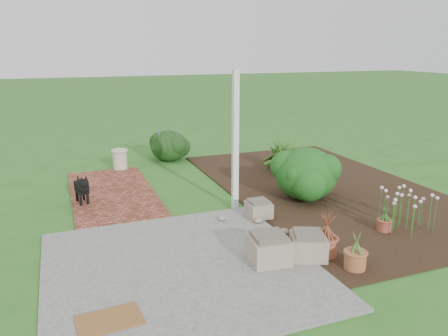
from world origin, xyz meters
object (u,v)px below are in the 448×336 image
object	(u,v)px
black_dog	(82,187)
cream_ceramic_urn	(120,159)
stone_trough_near	(308,246)
evergreen_shrub	(306,172)

from	to	relation	value
black_dog	cream_ceramic_urn	size ratio (longest dim) A/B	1.35
stone_trough_near	black_dog	xyz separation A→B (m)	(-2.78, 3.39, 0.16)
stone_trough_near	cream_ceramic_urn	distance (m)	5.89
cream_ceramic_urn	stone_trough_near	bearing A→B (deg)	-72.45
black_dog	cream_ceramic_urn	world-z (taller)	black_dog
stone_trough_near	cream_ceramic_urn	bearing A→B (deg)	107.55
cream_ceramic_urn	evergreen_shrub	distance (m)	4.59
cream_ceramic_urn	black_dog	bearing A→B (deg)	-114.23
cream_ceramic_urn	evergreen_shrub	size ratio (longest dim) A/B	0.38
cream_ceramic_urn	evergreen_shrub	xyz separation A→B (m)	(3.07, -3.40, 0.27)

